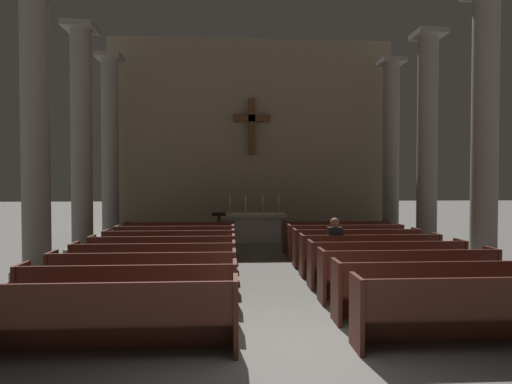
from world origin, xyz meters
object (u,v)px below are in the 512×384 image
(pew_left_row_2, at_px, (129,295))
(pew_right_row_1, at_px, (476,311))
(candlestick_inner_left, at_px, (246,208))
(column_right_third, at_px, (427,145))
(pew_right_row_2, at_px, (436,290))
(pew_right_row_7, at_px, (345,241))
(pew_left_row_5, at_px, (163,257))
(pew_right_row_8, at_px, (336,237))
(column_left_second, at_px, (35,132))
(pew_left_row_8, at_px, (180,238))
(candlestick_inner_right, at_px, (263,208))
(candlestick_outer_left, at_px, (230,208))
(column_left_fourth, at_px, (110,150))
(altar, at_px, (254,227))
(lone_worshipper, at_px, (334,245))
(pew_left_row_6, at_px, (170,249))
(candlestick_outer_right, at_px, (279,208))
(pew_right_row_6, at_px, (356,247))
(column_right_fourth, at_px, (391,152))
(lectern, at_px, (219,231))
(pew_left_row_7, at_px, (175,243))
(pew_right_row_5, at_px, (370,255))
(pew_left_row_1, at_px, (109,318))
(pew_right_row_3, at_px, (408,275))
(column_left_third, at_px, (82,143))
(pew_left_row_4, at_px, (155,266))
(column_right_second, at_px, (485,135))
(pew_left_row_3, at_px, (144,278))
(pew_right_row_4, at_px, (387,264))

(pew_left_row_2, height_order, pew_right_row_1, same)
(candlestick_inner_left, bearing_deg, column_right_third, -22.76)
(pew_right_row_2, bearing_deg, pew_right_row_7, 90.00)
(pew_left_row_5, relative_size, pew_right_row_8, 1.00)
(column_left_second, bearing_deg, pew_left_row_5, -5.11)
(pew_left_row_8, bearing_deg, pew_left_row_2, -90.00)
(candlestick_inner_right, bearing_deg, candlestick_outer_left, 180.00)
(column_left_second, relative_size, column_left_fourth, 1.00)
(pew_right_row_2, xyz_separation_m, column_left_fourth, (-7.42, 9.37, 2.75))
(altar, bearing_deg, candlestick_outer_left, -180.00)
(lone_worshipper, bearing_deg, pew_left_row_6, 164.97)
(pew_right_row_2, height_order, candlestick_outer_right, candlestick_outer_right)
(pew_right_row_6, xyz_separation_m, pew_right_row_8, (0.00, 2.12, 0.00))
(candlestick_outer_left, bearing_deg, pew_right_row_8, -36.13)
(column_right_fourth, relative_size, lectern, 5.74)
(pew_right_row_8, distance_m, column_right_third, 3.92)
(pew_left_row_7, xyz_separation_m, pew_right_row_5, (4.62, -2.12, 0.00))
(column_right_third, relative_size, candlestick_inner_left, 10.55)
(pew_right_row_2, distance_m, pew_right_row_5, 3.18)
(pew_left_row_2, relative_size, pew_left_row_8, 1.00)
(pew_left_row_7, height_order, candlestick_outer_left, candlestick_outer_left)
(column_left_second, bearing_deg, pew_right_row_5, -1.93)
(pew_left_row_1, height_order, pew_right_row_3, same)
(column_left_fourth, relative_size, lone_worshipper, 5.02)
(pew_right_row_3, relative_size, column_left_fourth, 0.48)
(column_left_second, relative_size, column_left_third, 1.00)
(pew_right_row_7, distance_m, column_left_second, 8.13)
(pew_right_row_6, bearing_deg, candlestick_outer_right, 108.25)
(pew_left_row_4, distance_m, pew_right_row_6, 5.08)
(column_right_second, distance_m, lone_worshipper, 4.42)
(column_left_second, xyz_separation_m, column_right_second, (10.22, 0.00, 0.00))
(pew_right_row_1, relative_size, pew_right_row_7, 1.00)
(pew_right_row_6, bearing_deg, pew_left_row_3, -145.46)
(column_right_second, distance_m, column_right_third, 2.97)
(column_left_fourth, bearing_deg, candlestick_inner_right, -7.35)
(pew_left_row_5, height_order, column_right_fourth, column_right_fourth)
(pew_right_row_5, distance_m, candlestick_outer_right, 5.73)
(pew_left_row_5, bearing_deg, candlestick_outer_right, 60.06)
(pew_right_row_6, relative_size, altar, 1.43)
(pew_right_row_8, bearing_deg, candlestick_outer_left, 143.87)
(column_right_second, bearing_deg, altar, 134.30)
(pew_left_row_3, height_order, pew_right_row_4, same)
(column_left_fourth, bearing_deg, column_left_third, -90.00)
(column_right_second, xyz_separation_m, candlestick_inner_right, (-4.81, 5.24, -2.02))
(candlestick_inner_right, bearing_deg, altar, 180.00)
(pew_right_row_8, height_order, column_right_fourth, column_right_fourth)
(candlestick_outer_left, xyz_separation_m, candlestick_outer_right, (1.70, 0.00, 0.00))
(column_right_third, bearing_deg, pew_right_row_7, -158.60)
(pew_right_row_7, bearing_deg, lone_worshipper, -111.31)
(pew_left_row_6, bearing_deg, candlestick_inner_right, 59.48)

